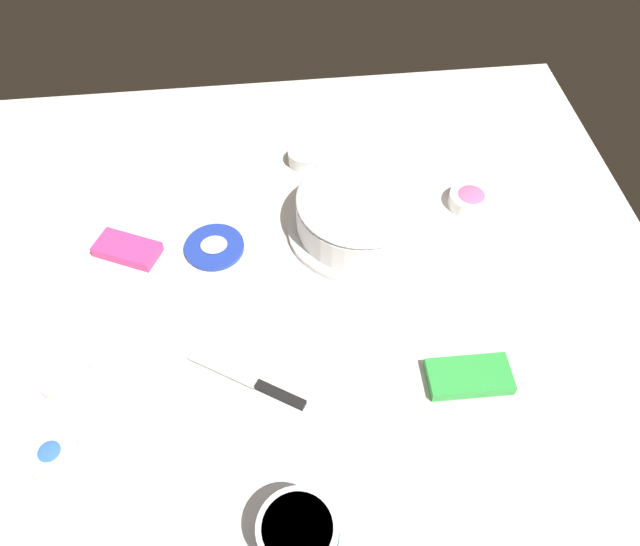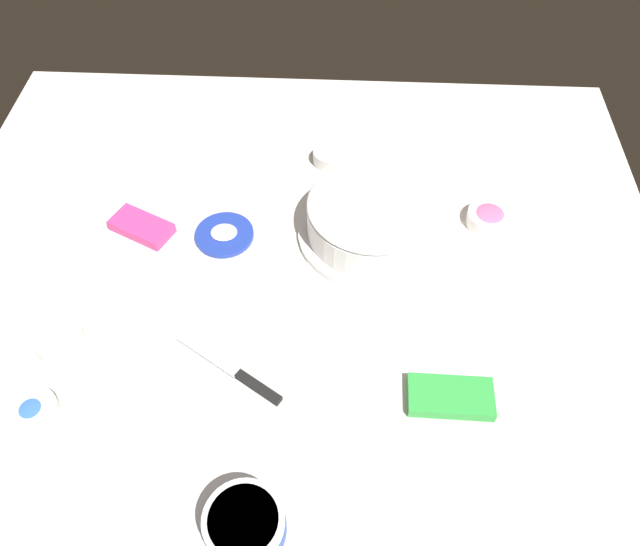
% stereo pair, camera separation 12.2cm
% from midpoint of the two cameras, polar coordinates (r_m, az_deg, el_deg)
% --- Properties ---
extents(ground_plane, '(1.54, 1.54, 0.00)m').
position_cam_midpoint_polar(ground_plane, '(1.21, -5.09, -4.21)').
color(ground_plane, silver).
extents(frosted_cake, '(0.31, 0.31, 0.11)m').
position_cam_midpoint_polar(frosted_cake, '(1.31, 1.07, 5.40)').
color(frosted_cake, white).
rests_on(frosted_cake, ground_plane).
extents(frosting_tub, '(0.12, 0.12, 0.07)m').
position_cam_midpoint_polar(frosting_tub, '(1.00, -5.85, -23.04)').
color(frosting_tub, white).
rests_on(frosting_tub, ground_plane).
extents(frosting_tub_lid, '(0.13, 0.13, 0.02)m').
position_cam_midpoint_polar(frosting_tub_lid, '(1.33, -12.30, 2.21)').
color(frosting_tub_lid, '#233DAD').
rests_on(frosting_tub_lid, ground_plane).
extents(spreading_knife, '(0.21, 0.14, 0.01)m').
position_cam_midpoint_polar(spreading_knife, '(1.13, -8.98, -10.26)').
color(spreading_knife, silver).
rests_on(spreading_knife, ground_plane).
extents(sprinkle_bowl_yellow, '(0.09, 0.09, 0.03)m').
position_cam_midpoint_polar(sprinkle_bowl_yellow, '(1.23, -25.21, -8.70)').
color(sprinkle_bowl_yellow, white).
rests_on(sprinkle_bowl_yellow, ground_plane).
extents(sprinkle_bowl_blue, '(0.09, 0.09, 0.03)m').
position_cam_midpoint_polar(sprinkle_bowl_blue, '(1.17, -26.32, -14.96)').
color(sprinkle_bowl_blue, white).
rests_on(sprinkle_bowl_blue, ground_plane).
extents(sprinkle_bowl_pink, '(0.09, 0.09, 0.04)m').
position_cam_midpoint_polar(sprinkle_bowl_pink, '(1.41, 11.25, 6.58)').
color(sprinkle_bowl_pink, white).
rests_on(sprinkle_bowl_pink, ground_plane).
extents(sprinkle_bowl_green, '(0.08, 0.08, 0.03)m').
position_cam_midpoint_polar(sprinkle_bowl_green, '(1.49, -3.84, 10.48)').
color(sprinkle_bowl_green, white).
rests_on(sprinkle_bowl_green, ground_plane).
extents(candy_box_lower, '(0.15, 0.12, 0.02)m').
position_cam_midpoint_polar(candy_box_lower, '(1.37, -19.76, 1.90)').
color(candy_box_lower, '#E53D8E').
rests_on(candy_box_lower, ground_plane).
extents(candy_box_upper, '(0.15, 0.08, 0.02)m').
position_cam_midpoint_polar(candy_box_upper, '(1.14, 10.56, -9.55)').
color(candy_box_upper, green).
rests_on(candy_box_upper, ground_plane).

